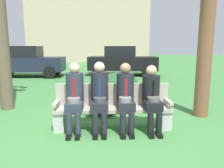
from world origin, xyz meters
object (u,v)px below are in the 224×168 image
object	(u,v)px
seated_man_centerright	(126,94)
shrub_near_bench	(102,100)
park_bench	(113,107)
parked_car_far	(122,61)
seated_man_rightmost	(152,95)
shrub_mid_lawn	(118,85)
seated_man_leftmost	(75,94)
parked_car_near	(27,62)
seated_man_centerleft	(100,93)
building_backdrop	(89,21)

from	to	relation	value
seated_man_centerright	shrub_near_bench	size ratio (longest dim) A/B	1.27
park_bench	parked_car_far	xyz separation A→B (m)	(0.97, 8.17, 0.40)
seated_man_centerright	seated_man_rightmost	bearing A→B (deg)	-0.49
seated_man_centerright	shrub_mid_lawn	distance (m)	2.75
seated_man_centerright	seated_man_leftmost	bearing A→B (deg)	179.93
parked_car_near	parked_car_far	bearing A→B (deg)	3.98
seated_man_centerleft	seated_man_centerright	distance (m)	0.50
park_bench	shrub_mid_lawn	size ratio (longest dim) A/B	1.74
seated_man_centerright	park_bench	bearing A→B (deg)	151.18
seated_man_leftmost	seated_man_rightmost	bearing A→B (deg)	-0.21
seated_man_centerleft	seated_man_centerright	world-z (taller)	seated_man_centerleft
seated_man_rightmost	shrub_near_bench	size ratio (longest dim) A/B	1.23
seated_man_leftmost	building_backdrop	size ratio (longest dim) A/B	0.10
building_backdrop	seated_man_rightmost	bearing A→B (deg)	-83.83
seated_man_leftmost	seated_man_rightmost	distance (m)	1.50
park_bench	parked_car_near	world-z (taller)	parked_car_near
seated_man_centerright	building_backdrop	distance (m)	22.28
park_bench	parked_car_far	world-z (taller)	parked_car_far
seated_man_leftmost	building_backdrop	distance (m)	22.22
parked_car_near	seated_man_centerleft	bearing A→B (deg)	-62.96
seated_man_rightmost	parked_car_far	distance (m)	8.31
park_bench	seated_man_rightmost	distance (m)	0.82
park_bench	seated_man_leftmost	xyz separation A→B (m)	(-0.74, -0.13, 0.31)
park_bench	seated_man_rightmost	xyz separation A→B (m)	(0.76, -0.14, 0.28)
seated_man_leftmost	parked_car_far	world-z (taller)	parked_car_far
seated_man_rightmost	shrub_near_bench	world-z (taller)	seated_man_rightmost
seated_man_centerright	seated_man_rightmost	world-z (taller)	seated_man_centerright
parked_car_far	seated_man_centerleft	bearing A→B (deg)	-98.46
parked_car_far	shrub_near_bench	bearing A→B (deg)	-99.42
shrub_near_bench	parked_car_far	size ratio (longest dim) A/B	0.26
seated_man_centerleft	parked_car_near	world-z (taller)	parked_car_near
seated_man_centerleft	parked_car_near	xyz separation A→B (m)	(-4.05, 7.93, 0.09)
park_bench	seated_man_leftmost	distance (m)	0.81
parked_car_near	building_backdrop	xyz separation A→B (m)	(2.70, 13.93, 3.74)
seated_man_centerright	building_backdrop	bearing A→B (deg)	94.83
seated_man_rightmost	shrub_mid_lawn	distance (m)	2.79
shrub_near_bench	shrub_mid_lawn	bearing A→B (deg)	71.98
building_backdrop	park_bench	bearing A→B (deg)	-85.77
seated_man_centerright	parked_car_near	bearing A→B (deg)	119.84
seated_man_centerright	shrub_near_bench	xyz separation A→B (m)	(-0.46, 1.13, -0.41)
park_bench	seated_man_centerright	size ratio (longest dim) A/B	1.74
seated_man_leftmost	shrub_near_bench	bearing A→B (deg)	65.13
seated_man_leftmost	shrub_mid_lawn	size ratio (longest dim) A/B	1.01
seated_man_centerright	parked_car_far	distance (m)	8.34
seated_man_centerleft	seated_man_centerright	size ratio (longest dim) A/B	1.02
seated_man_centerright	building_backdrop	size ratio (longest dim) A/B	0.10
seated_man_centerright	seated_man_centerleft	bearing A→B (deg)	179.72
parked_car_far	seated_man_rightmost	bearing A→B (deg)	-91.49
seated_man_leftmost	seated_man_centerright	distance (m)	0.98
seated_man_centerright	parked_car_near	xyz separation A→B (m)	(-4.55, 7.94, 0.10)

